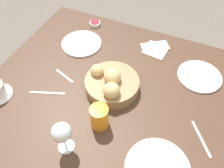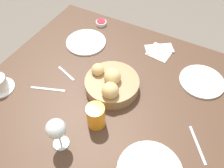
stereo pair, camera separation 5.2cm
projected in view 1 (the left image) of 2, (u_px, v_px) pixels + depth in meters
The scene contains 13 objects.
ground_plane at pixel (117, 158), 1.63m from camera, with size 10.00×10.00×0.00m, color #6B6056.
dining_table at pixel (120, 106), 1.15m from camera, with size 1.26×1.04×0.71m.
bread_basket at pixel (111, 83), 1.08m from camera, with size 0.25×0.25×0.12m.
plate_near_left at pixel (199, 76), 1.16m from camera, with size 0.21×0.21×0.01m.
plate_near_right at pixel (82, 44), 1.31m from camera, with size 0.22×0.22×0.01m.
juice_glass at pixel (99, 117), 0.95m from camera, with size 0.08×0.08×0.11m.
wine_glass at pixel (62, 133), 0.84m from camera, with size 0.08×0.08×0.16m.
jam_bowl_berry at pixel (95, 23), 1.42m from camera, with size 0.06×0.06×0.02m.
fork_silver at pixel (47, 93), 1.09m from camera, with size 0.16×0.07×0.00m.
knife_silver at pixel (201, 139), 0.95m from camera, with size 0.11×0.14×0.00m.
spoon_coffee at pixel (64, 76), 1.16m from camera, with size 0.12×0.05×0.00m.
napkin at pixel (156, 50), 1.28m from camera, with size 0.13×0.13×0.00m.
cell_phone at pixel (155, 47), 1.30m from camera, with size 0.17×0.15×0.01m.
Camera 1 is at (-0.23, 0.61, 1.58)m, focal length 38.00 mm.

